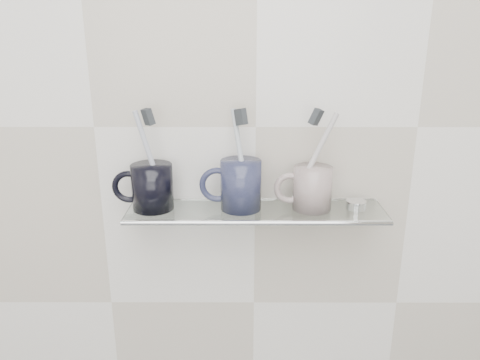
{
  "coord_description": "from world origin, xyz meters",
  "views": [
    {
      "loc": [
        -0.03,
        0.19,
        1.44
      ],
      "look_at": [
        -0.03,
        1.04,
        1.16
      ],
      "focal_mm": 35.0,
      "sensor_mm": 36.0,
      "label": 1
    }
  ],
  "objects_px": {
    "mug_right": "(312,188)",
    "shelf_glass": "(256,211)",
    "mug_center": "(241,185)",
    "mug_left": "(152,187)"
  },
  "relations": [
    {
      "from": "shelf_glass",
      "to": "mug_right",
      "type": "bearing_deg",
      "value": 2.63
    },
    {
      "from": "shelf_glass",
      "to": "mug_right",
      "type": "relative_size",
      "value": 5.94
    },
    {
      "from": "mug_left",
      "to": "mug_right",
      "type": "height_order",
      "value": "mug_left"
    },
    {
      "from": "mug_right",
      "to": "mug_center",
      "type": "bearing_deg",
      "value": 173.9
    },
    {
      "from": "mug_center",
      "to": "mug_right",
      "type": "height_order",
      "value": "mug_center"
    },
    {
      "from": "shelf_glass",
      "to": "mug_right",
      "type": "height_order",
      "value": "mug_right"
    },
    {
      "from": "shelf_glass",
      "to": "mug_left",
      "type": "xyz_separation_m",
      "value": [
        -0.2,
        0.0,
        0.05
      ]
    },
    {
      "from": "mug_right",
      "to": "shelf_glass",
      "type": "bearing_deg",
      "value": 176.53
    },
    {
      "from": "mug_left",
      "to": "mug_right",
      "type": "bearing_deg",
      "value": -12.03
    },
    {
      "from": "shelf_glass",
      "to": "mug_left",
      "type": "distance_m",
      "value": 0.21
    }
  ]
}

